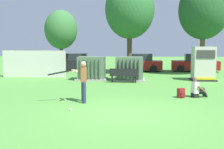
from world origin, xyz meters
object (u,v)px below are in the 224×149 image
at_px(generator_enclosure, 203,64).
at_px(sports_ball, 70,110).
at_px(batter, 82,79).
at_px(seated_spectator, 197,89).
at_px(parked_car_left_of_center, 139,63).
at_px(backpack, 181,93).
at_px(parked_car_right_of_center, 195,63).
at_px(park_bench, 124,74).
at_px(transformer_west, 92,69).
at_px(transformer_mid_west, 129,69).
at_px(parked_car_leftmost, 75,62).

bearing_deg(generator_enclosure, sports_ball, -127.04).
height_order(batter, seated_spectator, batter).
bearing_deg(generator_enclosure, parked_car_left_of_center, 123.37).
distance_m(batter, backpack, 4.61).
relative_size(batter, seated_spectator, 1.81).
bearing_deg(parked_car_left_of_center, parked_car_right_of_center, 2.14).
bearing_deg(parked_car_left_of_center, park_bench, -98.34).
distance_m(sports_ball, seated_spectator, 6.10).
relative_size(sports_ball, seated_spectator, 0.09).
relative_size(backpack, parked_car_left_of_center, 0.10).
bearing_deg(seated_spectator, batter, -163.66).
bearing_deg(transformer_west, batter, -84.49).
bearing_deg(transformer_mid_west, backpack, -67.46).
bearing_deg(batter, seated_spectator, 16.34).
relative_size(park_bench, sports_ball, 20.22).
bearing_deg(parked_car_left_of_center, batter, -100.84).
height_order(transformer_west, transformer_mid_west, same).
distance_m(transformer_mid_west, generator_enclosure, 5.05).
xyz_separation_m(transformer_west, parked_car_right_of_center, (8.52, 6.87, -0.04)).
bearing_deg(transformer_mid_west, parked_car_leftmost, 126.01).
relative_size(transformer_mid_west, sports_ball, 23.33).
bearing_deg(park_bench, batter, -103.97).
bearing_deg(parked_car_left_of_center, transformer_west, -117.13).
bearing_deg(sports_ball, parked_car_left_of_center, 79.66).
bearing_deg(transformer_west, park_bench, -28.97).
distance_m(batter, seated_spectator, 5.35).
xyz_separation_m(transformer_west, batter, (0.72, -7.45, 0.19)).
height_order(transformer_mid_west, backpack, transformer_mid_west).
xyz_separation_m(batter, sports_ball, (-0.16, -1.58, -0.93)).
bearing_deg(transformer_west, parked_car_leftmost, 110.78).
distance_m(transformer_west, batter, 7.49).
xyz_separation_m(batter, parked_car_left_of_center, (2.71, 14.14, -0.22)).
height_order(generator_enclosure, backpack, generator_enclosure).
bearing_deg(sports_ball, generator_enclosure, 52.96).
bearing_deg(transformer_west, parked_car_right_of_center, 38.91).
height_order(park_bench, backpack, park_bench).
xyz_separation_m(transformer_mid_west, batter, (-1.88, -7.28, 0.19)).
xyz_separation_m(sports_ball, seated_spectator, (5.26, 3.07, 0.33)).
bearing_deg(batter, transformer_mid_west, 75.53).
distance_m(park_bench, batter, 6.41).
height_order(transformer_mid_west, generator_enclosure, generator_enclosure).
relative_size(generator_enclosure, park_bench, 1.26).
height_order(backpack, parked_car_right_of_center, parked_car_right_of_center).
height_order(batter, parked_car_left_of_center, batter).
xyz_separation_m(park_bench, backpack, (2.81, -4.88, -0.32)).
distance_m(transformer_mid_west, seated_spectator, 6.63).
xyz_separation_m(park_bench, parked_car_right_of_center, (6.25, 8.12, 0.22)).
distance_m(generator_enclosure, parked_car_left_of_center, 7.63).
bearing_deg(transformer_mid_west, batter, -104.47).
bearing_deg(parked_car_left_of_center, transformer_mid_west, -96.88).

